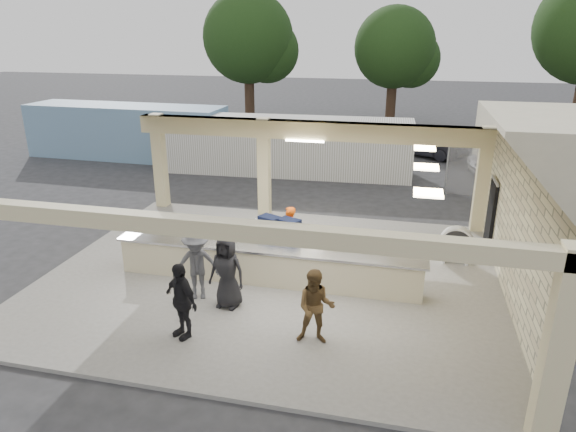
% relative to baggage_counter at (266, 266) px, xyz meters
% --- Properties ---
extents(ground, '(120.00, 120.00, 0.00)m').
position_rel_baggage_counter_xyz_m(ground, '(0.00, 0.50, -0.59)').
color(ground, '#28292B').
rests_on(ground, ground).
extents(pavilion, '(12.01, 10.00, 3.55)m').
position_rel_baggage_counter_xyz_m(pavilion, '(0.21, 1.16, 0.76)').
color(pavilion, slate).
rests_on(pavilion, ground).
extents(baggage_counter, '(8.20, 0.58, 0.98)m').
position_rel_baggage_counter_xyz_m(baggage_counter, '(0.00, 0.00, 0.00)').
color(baggage_counter, beige).
rests_on(baggage_counter, pavilion).
extents(luggage_cart, '(2.81, 2.24, 1.43)m').
position_rel_baggage_counter_xyz_m(luggage_cart, '(-0.04, 1.15, 0.29)').
color(luggage_cart, white).
rests_on(luggage_cart, pavilion).
extents(drum_fan, '(0.97, 0.53, 1.05)m').
position_rel_baggage_counter_xyz_m(drum_fan, '(4.93, 2.52, 0.08)').
color(drum_fan, white).
rests_on(drum_fan, pavilion).
extents(baggage_handler, '(0.35, 0.60, 1.60)m').
position_rel_baggage_counter_xyz_m(baggage_handler, '(0.25, 1.58, 0.31)').
color(baggage_handler, '#F6550C').
rests_on(baggage_handler, pavilion).
extents(passenger_a, '(0.85, 0.44, 1.67)m').
position_rel_baggage_counter_xyz_m(passenger_a, '(1.74, -2.37, 0.35)').
color(passenger_a, brown).
rests_on(passenger_a, pavilion).
extents(passenger_b, '(1.06, 0.83, 1.73)m').
position_rel_baggage_counter_xyz_m(passenger_b, '(-1.10, -2.79, 0.38)').
color(passenger_b, black).
rests_on(passenger_b, pavilion).
extents(passenger_c, '(1.21, 0.77, 1.77)m').
position_rel_baggage_counter_xyz_m(passenger_c, '(-1.43, -1.14, 0.40)').
color(passenger_c, '#454549').
rests_on(passenger_c, pavilion).
extents(passenger_d, '(0.93, 0.47, 1.82)m').
position_rel_baggage_counter_xyz_m(passenger_d, '(-0.57, -1.34, 0.42)').
color(passenger_d, black).
rests_on(passenger_d, pavilion).
extents(car_white_a, '(4.85, 3.12, 1.28)m').
position_rel_baggage_counter_xyz_m(car_white_a, '(8.51, 12.63, 0.05)').
color(car_white_a, silver).
rests_on(car_white_a, ground).
extents(car_dark, '(4.34, 3.32, 1.39)m').
position_rel_baggage_counter_xyz_m(car_dark, '(4.34, 16.15, 0.11)').
color(car_dark, black).
rests_on(car_dark, ground).
extents(container_white, '(11.90, 2.87, 2.56)m').
position_rel_baggage_counter_xyz_m(container_white, '(-2.27, 11.24, 0.69)').
color(container_white, white).
rests_on(container_white, ground).
extents(container_blue, '(10.51, 2.76, 2.72)m').
position_rel_baggage_counter_xyz_m(container_blue, '(-10.96, 12.38, 0.77)').
color(container_blue, '#688CA7').
rests_on(container_blue, ground).
extents(tree_left, '(6.60, 6.30, 9.00)m').
position_rel_baggage_counter_xyz_m(tree_left, '(-7.68, 24.66, 5.00)').
color(tree_left, '#382619').
rests_on(tree_left, ground).
extents(tree_mid, '(6.00, 5.60, 8.00)m').
position_rel_baggage_counter_xyz_m(tree_mid, '(2.32, 26.66, 4.38)').
color(tree_mid, '#382619').
rests_on(tree_mid, ground).
extents(adjacent_building, '(6.00, 8.00, 3.20)m').
position_rel_baggage_counter_xyz_m(adjacent_building, '(9.50, 10.50, 1.01)').
color(adjacent_building, beige).
rests_on(adjacent_building, ground).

